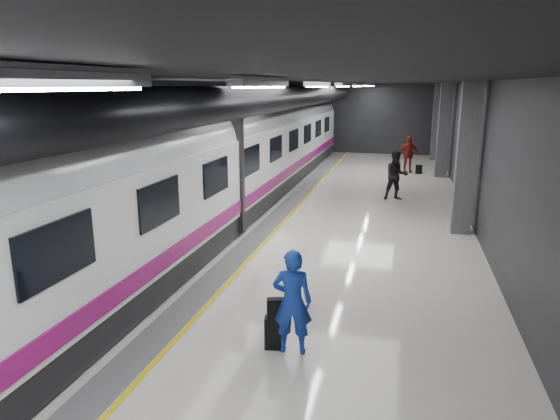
# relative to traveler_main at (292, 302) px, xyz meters

# --- Properties ---
(ground) EXTENTS (40.00, 40.00, 0.00)m
(ground) POSITION_rel_traveler_main_xyz_m (-1.13, 6.15, -0.90)
(ground) COLOR silver
(ground) RESTS_ON ground
(platform_hall) EXTENTS (10.02, 40.02, 4.51)m
(platform_hall) POSITION_rel_traveler_main_xyz_m (-1.41, 7.11, 2.63)
(platform_hall) COLOR black
(platform_hall) RESTS_ON ground
(train) EXTENTS (3.05, 38.00, 4.05)m
(train) POSITION_rel_traveler_main_xyz_m (-4.37, 6.15, 1.17)
(train) COLOR black
(train) RESTS_ON ground
(traveler_main) EXTENTS (0.71, 0.51, 1.81)m
(traveler_main) POSITION_rel_traveler_main_xyz_m (0.00, 0.00, 0.00)
(traveler_main) COLOR #1834B4
(traveler_main) RESTS_ON ground
(suitcase_main) EXTENTS (0.38, 0.28, 0.56)m
(suitcase_main) POSITION_rel_traveler_main_xyz_m (-0.31, 0.04, -0.62)
(suitcase_main) COLOR black
(suitcase_main) RESTS_ON ground
(shoulder_bag) EXTENTS (0.30, 0.22, 0.36)m
(shoulder_bag) POSITION_rel_traveler_main_xyz_m (-0.30, 0.01, -0.16)
(shoulder_bag) COLOR black
(shoulder_bag) RESTS_ON suitcase_main
(traveler_far_a) EXTENTS (1.09, 0.94, 1.92)m
(traveler_far_a) POSITION_rel_traveler_main_xyz_m (1.39, 12.26, 0.05)
(traveler_far_a) COLOR black
(traveler_far_a) RESTS_ON ground
(traveler_far_b) EXTENTS (1.16, 0.64, 1.87)m
(traveler_far_b) POSITION_rel_traveler_main_xyz_m (1.82, 19.04, 0.03)
(traveler_far_b) COLOR maroon
(traveler_far_b) RESTS_ON ground
(suitcase_far) EXTENTS (0.34, 0.25, 0.45)m
(suitcase_far) POSITION_rel_traveler_main_xyz_m (2.40, 18.68, -0.68)
(suitcase_far) COLOR black
(suitcase_far) RESTS_ON ground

